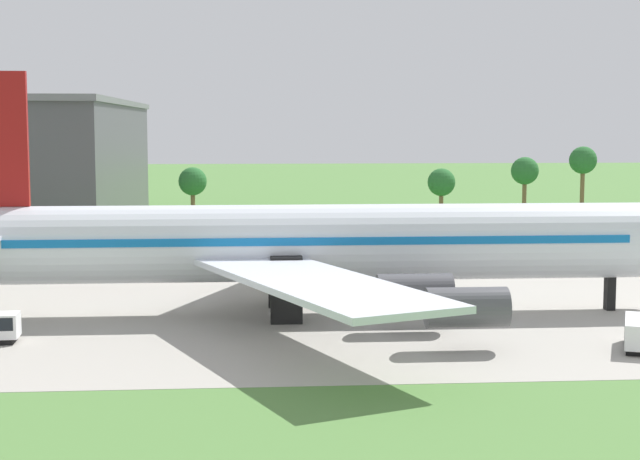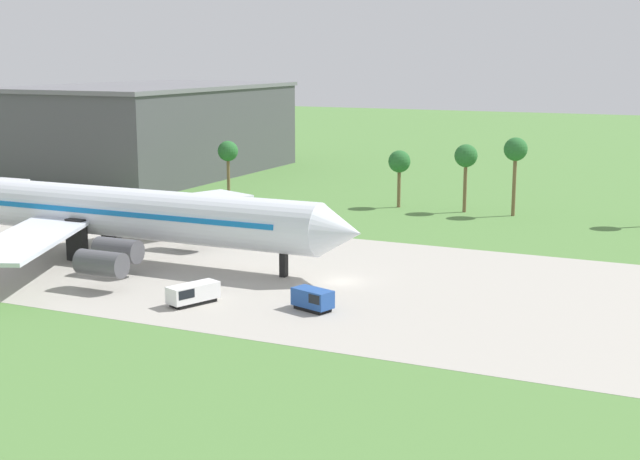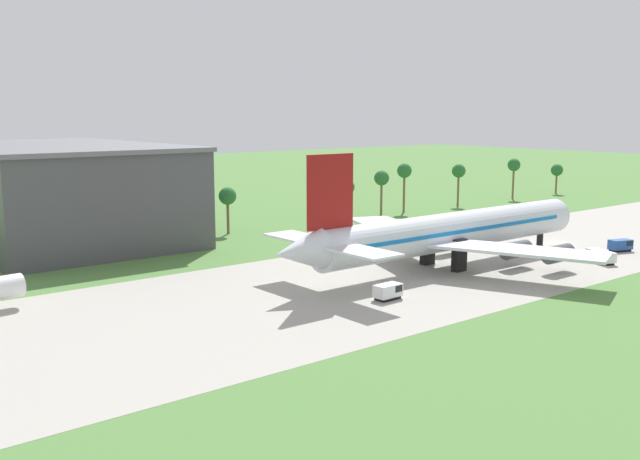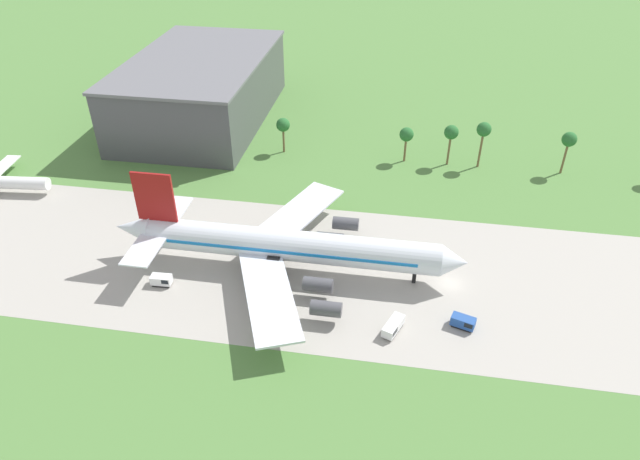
{
  "view_description": "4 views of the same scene",
  "coord_description": "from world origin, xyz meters",
  "px_view_note": "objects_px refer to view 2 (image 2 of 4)",
  "views": [
    {
      "loc": [
        -36.15,
        -76.72,
        14.94
      ],
      "look_at": [
        -30.37,
        -0.62,
        6.72
      ],
      "focal_mm": 55.0,
      "sensor_mm": 36.0,
      "label": 1
    },
    {
      "loc": [
        37.37,
        -87.05,
        24.52
      ],
      "look_at": [
        -2.4,
        -0.62,
        5.72
      ],
      "focal_mm": 50.0,
      "sensor_mm": 36.0,
      "label": 2
    },
    {
      "loc": [
        -118.19,
        -74.96,
        24.53
      ],
      "look_at": [
        -58.35,
        -0.62,
        8.73
      ],
      "focal_mm": 40.0,
      "sensor_mm": 36.0,
      "label": 3
    },
    {
      "loc": [
        -10.73,
        -85.81,
        69.71
      ],
      "look_at": [
        -25.86,
        5.0,
        6.0
      ],
      "focal_mm": 32.0,
      "sensor_mm": 36.0,
      "label": 4
    }
  ],
  "objects_px": {
    "jet_airliner": "(103,211)",
    "terminal_building": "(153,130)",
    "fuel_truck": "(314,299)",
    "catering_van": "(191,294)"
  },
  "relations": [
    {
      "from": "jet_airliner",
      "to": "terminal_building",
      "type": "height_order",
      "value": "jet_airliner"
    },
    {
      "from": "catering_van",
      "to": "terminal_building",
      "type": "xyz_separation_m",
      "value": [
        -61.11,
        80.65,
        8.08
      ]
    },
    {
      "from": "jet_airliner",
      "to": "catering_van",
      "type": "bearing_deg",
      "value": -32.93
    },
    {
      "from": "jet_airliner",
      "to": "catering_van",
      "type": "relative_size",
      "value": 11.97
    },
    {
      "from": "jet_airliner",
      "to": "terminal_building",
      "type": "xyz_separation_m",
      "value": [
        -39.53,
        66.67,
        3.56
      ]
    },
    {
      "from": "fuel_truck",
      "to": "jet_airliner",
      "type": "bearing_deg",
      "value": 162.13
    },
    {
      "from": "fuel_truck",
      "to": "catering_van",
      "type": "height_order",
      "value": "fuel_truck"
    },
    {
      "from": "jet_airliner",
      "to": "fuel_truck",
      "type": "xyz_separation_m",
      "value": [
        33.55,
        -10.81,
        -4.5
      ]
    },
    {
      "from": "fuel_truck",
      "to": "catering_van",
      "type": "relative_size",
      "value": 0.79
    },
    {
      "from": "fuel_truck",
      "to": "terminal_building",
      "type": "distance_m",
      "value": 106.82
    }
  ]
}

